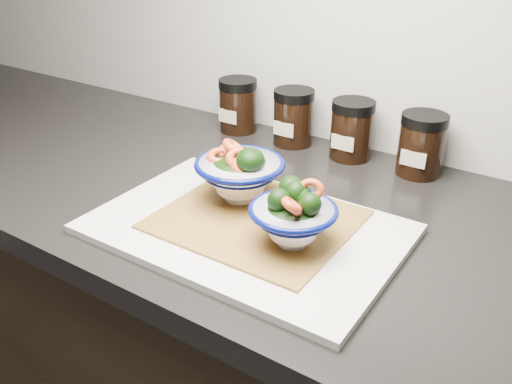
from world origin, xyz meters
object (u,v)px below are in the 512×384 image
Objects in this scene: bowl_left at (240,173)px; spice_jar_d at (421,145)px; bowl_right at (293,217)px; cutting_board at (246,228)px; spice_jar_a at (238,105)px; spice_jar_c at (352,130)px; spice_jar_b at (293,117)px.

bowl_left is 1.27× the size of spice_jar_d.
cutting_board is at bearing 174.54° from bowl_right.
spice_jar_a is 1.00× the size of spice_jar_c.
bowl_right is 0.35m from spice_jar_d.
bowl_left is 0.29m from spice_jar_b.
spice_jar_b is at bearing 180.00° from spice_jar_c.
spice_jar_b and spice_jar_c have the same top height.
spice_jar_b is (-0.20, 0.35, 0.00)m from bowl_right.
spice_jar_d is (0.26, 0.00, 0.00)m from spice_jar_b.
bowl_left is at bearing 130.96° from cutting_board.
spice_jar_a is at bearing 125.76° from bowl_left.
bowl_right is 0.40m from spice_jar_b.
spice_jar_c is at bearing 101.86° from bowl_right.
bowl_left reaches higher than spice_jar_c.
spice_jar_b reaches higher than cutting_board.
bowl_left is 1.27× the size of spice_jar_a.
bowl_left reaches higher than bowl_right.
cutting_board is 3.98× the size of spice_jar_d.
spice_jar_a is 1.00× the size of spice_jar_b.
bowl_right is at bearing -99.99° from spice_jar_d.
bowl_right is at bearing -45.89° from spice_jar_a.
bowl_left is 1.27× the size of spice_jar_b.
spice_jar_b is 1.00× the size of spice_jar_d.
spice_jar_a is at bearing 180.00° from spice_jar_d.
spice_jar_b is at bearing 0.00° from spice_jar_a.
spice_jar_a is (-0.25, 0.34, 0.05)m from cutting_board.
bowl_left is 0.15m from bowl_right.
spice_jar_a is (-0.20, 0.28, -0.00)m from bowl_left.
bowl_left reaches higher than spice_jar_d.
cutting_board is at bearing -49.04° from bowl_left.
cutting_board is at bearing -91.81° from spice_jar_c.
spice_jar_a is at bearing 126.71° from cutting_board.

